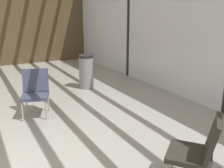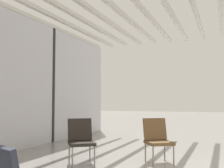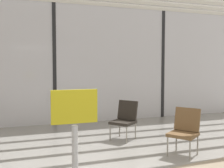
% 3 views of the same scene
% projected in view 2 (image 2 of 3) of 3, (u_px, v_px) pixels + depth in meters
% --- Properties ---
extents(window_mullion_2, '(0.10, 0.12, 3.46)m').
position_uv_depth(window_mullion_2, '(52.00, 85.00, 8.40)').
color(window_mullion_2, black).
rests_on(window_mullion_2, ground).
extents(lounge_chair_0, '(0.71, 0.70, 0.87)m').
position_uv_depth(lounge_chair_0, '(157.00, 137.00, 5.57)').
color(lounge_chair_0, brown).
rests_on(lounge_chair_0, ground).
extents(lounge_chair_2, '(0.71, 0.70, 0.87)m').
position_uv_depth(lounge_chair_2, '(81.00, 138.00, 5.48)').
color(lounge_chair_2, '#28231E').
rests_on(lounge_chair_2, ground).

